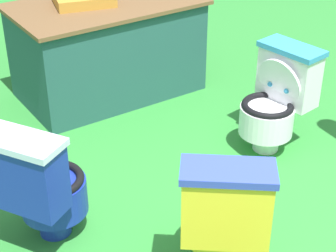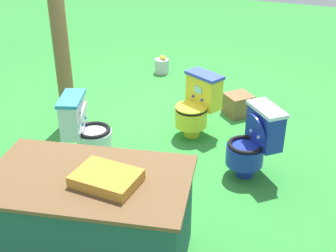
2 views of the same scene
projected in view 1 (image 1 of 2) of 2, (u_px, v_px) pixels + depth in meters
name	position (u px, v px, depth m)	size (l,w,h in m)	color
toilet_blue	(41.00, 185.00, 3.01)	(0.63, 0.63, 0.73)	#192D9E
toilet_white	(277.00, 98.00, 3.86)	(0.60, 0.54, 0.73)	white
toilet_yellow	(224.00, 215.00, 2.80)	(0.58, 0.62, 0.73)	yellow
vendor_table	(108.00, 48.00, 4.58)	(1.60, 1.13, 0.85)	#23514C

